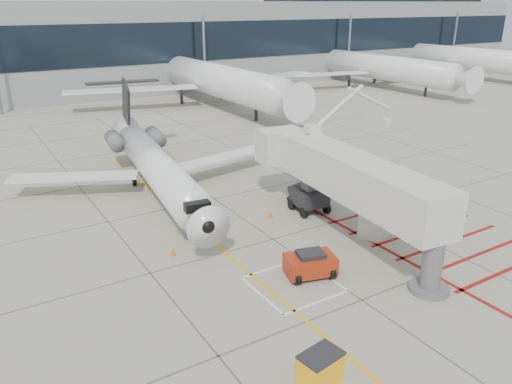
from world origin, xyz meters
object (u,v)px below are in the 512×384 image
jet_bridge (361,189)px  spill_bin (320,369)px  regional_jet (162,156)px  pushback_tug (310,263)px

jet_bridge → spill_bin: size_ratio=11.04×
regional_jet → jet_bridge: size_ratio=1.56×
regional_jet → pushback_tug: bearing=-71.8°
regional_jet → pushback_tug: regional_jet is taller
regional_jet → pushback_tug: (2.65, -13.94, -2.84)m
regional_jet → pushback_tug: 14.48m
pushback_tug → spill_bin: 8.14m
jet_bridge → spill_bin: 12.91m
pushback_tug → spill_bin: size_ratio=1.63×
pushback_tug → regional_jet: bearing=116.0°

